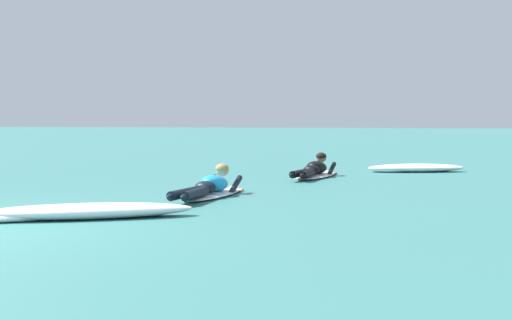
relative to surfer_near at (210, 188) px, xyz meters
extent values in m
plane|color=#387A75|center=(-2.19, 5.94, -0.14)|extent=(120.00, 120.00, 0.00)
ellipsoid|color=white|center=(0.01, 0.12, -0.10)|extent=(0.80, 2.22, 0.07)
ellipsoid|color=white|center=(0.13, 1.15, -0.09)|extent=(0.22, 0.22, 0.06)
ellipsoid|color=#1E9EDB|center=(0.02, 0.17, 0.06)|extent=(0.48, 0.72, 0.35)
ellipsoid|color=black|center=(-0.03, -0.22, 0.03)|extent=(0.37, 0.32, 0.20)
cylinder|color=black|center=(-0.18, -0.83, 0.00)|extent=(0.30, 0.96, 0.14)
ellipsoid|color=black|center=(-0.26, -1.30, 0.00)|extent=(0.12, 0.23, 0.08)
cylinder|color=black|center=(-0.02, -0.85, 0.00)|extent=(0.19, 0.95, 0.14)
ellipsoid|color=black|center=(-0.05, -1.32, 0.00)|extent=(0.12, 0.23, 0.08)
cylinder|color=black|center=(-0.16, 0.56, -0.02)|extent=(0.16, 0.60, 0.34)
sphere|color=tan|center=(-0.11, 0.95, -0.12)|extent=(0.09, 0.09, 0.09)
cylinder|color=black|center=(0.28, 0.49, -0.02)|extent=(0.16, 0.60, 0.34)
sphere|color=tan|center=(0.32, 0.86, -0.12)|extent=(0.09, 0.09, 0.09)
sphere|color=tan|center=(0.07, 0.56, 0.25)|extent=(0.21, 0.21, 0.21)
ellipsoid|color=#AD894C|center=(0.06, 0.54, 0.28)|extent=(0.24, 0.22, 0.16)
ellipsoid|color=white|center=(1.22, 4.14, -0.10)|extent=(0.93, 2.13, 0.07)
ellipsoid|color=white|center=(1.39, 5.11, -0.09)|extent=(0.24, 0.23, 0.06)
ellipsoid|color=black|center=(1.23, 4.19, 0.06)|extent=(0.50, 0.69, 0.34)
ellipsoid|color=black|center=(1.17, 3.83, 0.03)|extent=(0.38, 0.33, 0.20)
cylinder|color=black|center=(0.99, 3.29, 0.00)|extent=(0.32, 0.82, 0.14)
ellipsoid|color=black|center=(0.90, 2.90, 0.00)|extent=(0.14, 0.23, 0.08)
cylinder|color=black|center=(1.15, 3.27, 0.00)|extent=(0.23, 0.82, 0.14)
ellipsoid|color=black|center=(1.11, 2.86, 0.00)|extent=(0.14, 0.23, 0.08)
cylinder|color=black|center=(1.07, 4.57, -0.02)|extent=(0.19, 0.58, 0.33)
sphere|color=#8C6647|center=(1.14, 4.94, -0.12)|extent=(0.09, 0.09, 0.09)
cylinder|color=black|center=(1.50, 4.48, -0.02)|extent=(0.19, 0.58, 0.33)
sphere|color=#8C6647|center=(1.56, 4.83, -0.12)|extent=(0.09, 0.09, 0.09)
sphere|color=#8C6647|center=(1.29, 4.56, 0.25)|extent=(0.21, 0.21, 0.21)
ellipsoid|color=black|center=(1.29, 4.54, 0.28)|extent=(0.25, 0.23, 0.16)
ellipsoid|color=white|center=(-0.89, -2.76, -0.04)|extent=(2.62, 1.60, 0.19)
ellipsoid|color=white|center=(-0.33, -2.41, -0.07)|extent=(0.98, 0.64, 0.14)
ellipsoid|color=white|center=(-1.59, -3.14, -0.08)|extent=(0.93, 0.78, 0.11)
ellipsoid|color=white|center=(3.28, 6.01, -0.04)|extent=(2.28, 1.18, 0.18)
ellipsoid|color=white|center=(3.79, 6.25, -0.07)|extent=(0.84, 0.48, 0.13)
ellipsoid|color=white|center=(2.66, 5.79, -0.09)|extent=(0.81, 0.38, 0.10)
camera|label=1|loc=(2.85, -11.74, 1.14)|focal=54.57mm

